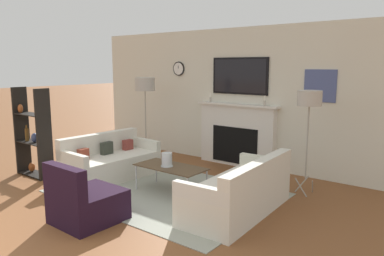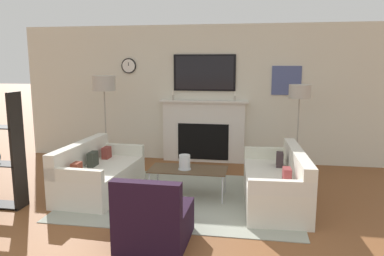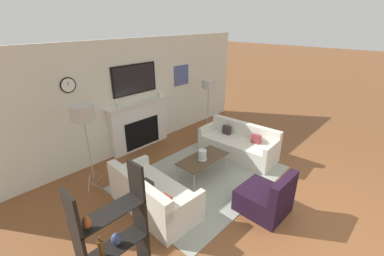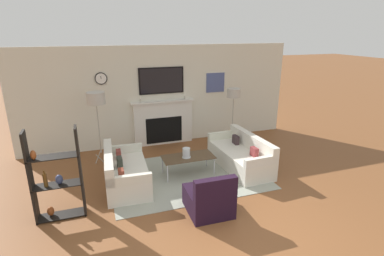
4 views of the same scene
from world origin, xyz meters
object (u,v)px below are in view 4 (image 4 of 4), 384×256
object	(u,v)px
couch_right	(241,156)
floor_lamp_left	(96,99)
shelf_unit	(56,179)
armchair	(209,199)
coffee_table	(188,158)
floor_lamp_right	(234,94)
hurricane_candle	(186,153)
couch_left	(124,173)

from	to	relation	value
couch_right	floor_lamp_left	bearing A→B (deg)	156.96
shelf_unit	couch_right	bearing A→B (deg)	11.22
armchair	coffee_table	bearing A→B (deg)	85.89
couch_right	armchair	world-z (taller)	armchair
armchair	floor_lamp_right	xyz separation A→B (m)	(1.79, 2.76, 1.20)
coffee_table	hurricane_candle	distance (m)	0.13
couch_right	shelf_unit	distance (m)	3.95
floor_lamp_left	floor_lamp_right	xyz separation A→B (m)	(3.46, 0.00, -0.11)
armchair	hurricane_candle	bearing A→B (deg)	87.72
armchair	couch_left	bearing A→B (deg)	131.28
couch_left	hurricane_candle	bearing A→B (deg)	0.94
floor_lamp_left	floor_lamp_right	bearing A→B (deg)	0.00
couch_left	floor_lamp_right	distance (m)	3.54
couch_left	couch_right	distance (m)	2.67
coffee_table	couch_left	bearing A→B (deg)	-177.96
floor_lamp_left	couch_left	bearing A→B (deg)	-73.12
hurricane_candle	floor_lamp_right	world-z (taller)	floor_lamp_right
coffee_table	shelf_unit	distance (m)	2.72
armchair	floor_lamp_left	bearing A→B (deg)	121.26
floor_lamp_right	armchair	bearing A→B (deg)	-122.87
hurricane_candle	floor_lamp_left	size ratio (longest dim) A/B	0.12
floor_lamp_right	couch_right	bearing A→B (deg)	-107.04
hurricane_candle	floor_lamp_left	world-z (taller)	floor_lamp_left
floor_lamp_left	shelf_unit	xyz separation A→B (m)	(-0.78, -2.07, -0.85)
couch_right	floor_lamp_right	bearing A→B (deg)	72.96
couch_left	shelf_unit	xyz separation A→B (m)	(-1.18, -0.76, 0.45)
hurricane_candle	shelf_unit	size ratio (longest dim) A/B	0.14
couch_left	floor_lamp_left	world-z (taller)	floor_lamp_left
couch_right	hurricane_candle	xyz separation A→B (m)	(-1.33, 0.02, 0.24)
couch_right	shelf_unit	xyz separation A→B (m)	(-3.85, -0.76, 0.45)
couch_right	floor_lamp_right	xyz separation A→B (m)	(0.40, 1.30, 1.18)
shelf_unit	floor_lamp_left	bearing A→B (deg)	69.24
couch_left	hurricane_candle	xyz separation A→B (m)	(1.34, 0.02, 0.25)
floor_lamp_left	floor_lamp_right	distance (m)	3.47
couch_right	armchair	distance (m)	2.01
couch_right	shelf_unit	bearing A→B (deg)	-168.78
hurricane_candle	couch_right	bearing A→B (deg)	-0.96
couch_right	coffee_table	bearing A→B (deg)	177.78
shelf_unit	couch_left	bearing A→B (deg)	32.93
couch_left	coffee_table	distance (m)	1.40
couch_left	hurricane_candle	size ratio (longest dim) A/B	7.81
couch_left	coffee_table	size ratio (longest dim) A/B	1.48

